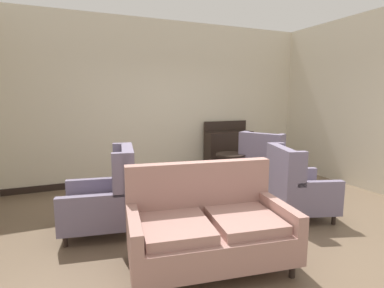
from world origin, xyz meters
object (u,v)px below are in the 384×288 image
at_px(porcelain_vase, 208,174).
at_px(armchair_far_left, 265,166).
at_px(settee, 208,226).
at_px(armchair_near_sideboard, 296,187).
at_px(sideboard, 228,150).
at_px(armchair_near_window, 107,198).
at_px(side_table, 231,168).
at_px(coffee_table, 208,189).

bearing_deg(porcelain_vase, armchair_far_left, 23.73).
bearing_deg(settee, porcelain_vase, 72.70).
xyz_separation_m(armchair_near_sideboard, sideboard, (0.30, 2.49, 0.11)).
bearing_deg(armchair_near_window, porcelain_vase, 99.40).
xyz_separation_m(settee, armchair_far_left, (2.12, 1.90, 0.05)).
relative_size(armchair_near_window, sideboard, 0.92).
distance_m(armchair_near_sideboard, armchair_far_left, 1.28).
bearing_deg(settee, sideboard, 65.48).
bearing_deg(armchair_far_left, porcelain_vase, 83.94).
bearing_deg(porcelain_vase, side_table, 44.99).
height_order(armchair_near_window, armchair_near_sideboard, armchair_near_window).
xyz_separation_m(armchair_near_sideboard, side_table, (-0.22, 1.50, -0.02)).
bearing_deg(armchair_far_left, sideboard, -26.90).
height_order(coffee_table, sideboard, sideboard).
height_order(settee, armchair_near_window, armchair_near_window).
bearing_deg(armchair_near_window, side_table, 121.07).
distance_m(coffee_table, armchair_far_left, 1.66).
bearing_deg(armchair_near_sideboard, porcelain_vase, 82.09).
distance_m(coffee_table, sideboard, 2.42).
distance_m(coffee_table, armchair_near_window, 1.45).
height_order(coffee_table, settee, settee).
bearing_deg(side_table, coffee_table, -135.11).
height_order(porcelain_vase, sideboard, sideboard).
bearing_deg(side_table, armchair_near_sideboard, -81.75).
distance_m(settee, armchair_near_window, 1.51).
xyz_separation_m(porcelain_vase, armchair_far_left, (1.52, 0.67, -0.17)).
height_order(armchair_near_window, sideboard, sideboard).
bearing_deg(porcelain_vase, coffee_table, 72.99).
bearing_deg(armchair_near_window, settee, 44.32).
bearing_deg(settee, armchair_near_window, 133.01).
xyz_separation_m(coffee_table, porcelain_vase, (-0.00, -0.00, 0.24)).
height_order(porcelain_vase, armchair_near_window, armchair_near_window).
xyz_separation_m(armchair_near_window, sideboard, (2.91, 1.92, 0.11)).
relative_size(armchair_near_window, armchair_far_left, 0.98).
xyz_separation_m(settee, armchair_near_window, (-0.85, 1.24, 0.03)).
distance_m(settee, side_table, 2.66).
bearing_deg(side_table, settee, -125.26).
distance_m(armchair_near_window, armchair_near_sideboard, 2.67).
xyz_separation_m(coffee_table, armchair_near_sideboard, (1.16, -0.56, 0.06)).
height_order(armchair_near_sideboard, side_table, armchair_near_sideboard).
xyz_separation_m(coffee_table, armchair_far_left, (1.52, 0.66, 0.07)).
xyz_separation_m(porcelain_vase, settee, (-0.59, -1.23, -0.21)).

